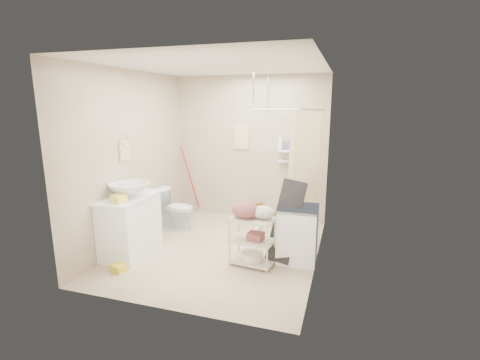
# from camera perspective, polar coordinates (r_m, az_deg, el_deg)

# --- Properties ---
(floor) EXTENTS (3.20, 3.20, 0.00)m
(floor) POSITION_cam_1_polar(r_m,az_deg,el_deg) (5.24, -3.37, -11.28)
(floor) COLOR #C6B494
(floor) RESTS_ON ground
(ceiling) EXTENTS (2.80, 3.20, 0.04)m
(ceiling) POSITION_cam_1_polar(r_m,az_deg,el_deg) (4.82, -3.79, 18.27)
(ceiling) COLOR silver
(ceiling) RESTS_ON ground
(wall_back) EXTENTS (2.80, 0.04, 2.60)m
(wall_back) POSITION_cam_1_polar(r_m,az_deg,el_deg) (6.37, 1.57, 5.18)
(wall_back) COLOR #BBAC90
(wall_back) RESTS_ON ground
(wall_front) EXTENTS (2.80, 0.04, 2.60)m
(wall_front) POSITION_cam_1_polar(r_m,az_deg,el_deg) (3.45, -13.05, -1.48)
(wall_front) COLOR #BBAC90
(wall_front) RESTS_ON ground
(wall_left) EXTENTS (0.04, 3.20, 2.60)m
(wall_left) POSITION_cam_1_polar(r_m,az_deg,el_deg) (5.52, -17.31, 3.47)
(wall_left) COLOR #BBAC90
(wall_left) RESTS_ON ground
(wall_right) EXTENTS (0.04, 3.20, 2.60)m
(wall_right) POSITION_cam_1_polar(r_m,az_deg,el_deg) (4.57, 13.10, 1.91)
(wall_right) COLOR #BBAC90
(wall_right) RESTS_ON ground
(vanity) EXTENTS (0.57, 0.98, 0.84)m
(vanity) POSITION_cam_1_polar(r_m,az_deg,el_deg) (5.20, -17.54, -7.08)
(vanity) COLOR white
(vanity) RESTS_ON ground
(sink) EXTENTS (0.71, 0.71, 0.19)m
(sink) POSITION_cam_1_polar(r_m,az_deg,el_deg) (5.05, -17.64, -1.54)
(sink) COLOR silver
(sink) RESTS_ON vanity
(counter_basket) EXTENTS (0.22, 0.19, 0.10)m
(counter_basket) POSITION_cam_1_polar(r_m,az_deg,el_deg) (4.81, -19.25, -2.93)
(counter_basket) COLOR #F6EF46
(counter_basket) RESTS_ON vanity
(floor_basket) EXTENTS (0.30, 0.25, 0.14)m
(floor_basket) POSITION_cam_1_polar(r_m,az_deg,el_deg) (4.84, -19.34, -13.25)
(floor_basket) COLOR yellow
(floor_basket) RESTS_ON ground
(toilet) EXTENTS (0.71, 0.44, 0.69)m
(toilet) POSITION_cam_1_polar(r_m,az_deg,el_deg) (6.07, -10.55, -4.65)
(toilet) COLOR silver
(toilet) RESTS_ON ground
(mop) EXTENTS (0.16, 0.16, 1.30)m
(mop) POSITION_cam_1_polar(r_m,az_deg,el_deg) (6.84, -8.26, 0.06)
(mop) COLOR red
(mop) RESTS_ON ground
(potted_plant_a) EXTENTS (0.17, 0.12, 0.30)m
(potted_plant_a) POSITION_cam_1_polar(r_m,az_deg,el_deg) (6.47, 1.26, -5.15)
(potted_plant_a) COLOR brown
(potted_plant_a) RESTS_ON ground
(potted_plant_b) EXTENTS (0.21, 0.18, 0.35)m
(potted_plant_b) POSITION_cam_1_polar(r_m,az_deg,el_deg) (6.42, 2.98, -5.06)
(potted_plant_b) COLOR brown
(potted_plant_b) RESTS_ON ground
(hanging_towel) EXTENTS (0.28, 0.03, 0.42)m
(hanging_towel) POSITION_cam_1_polar(r_m,az_deg,el_deg) (6.37, 0.23, 7.00)
(hanging_towel) COLOR beige
(hanging_towel) RESTS_ON wall_back
(towel_ring) EXTENTS (0.04, 0.22, 0.34)m
(towel_ring) POSITION_cam_1_polar(r_m,az_deg,el_deg) (5.32, -18.46, 4.92)
(towel_ring) COLOR #DDD186
(towel_ring) RESTS_ON wall_left
(tp_holder) EXTENTS (0.08, 0.12, 0.14)m
(tp_holder) POSITION_cam_1_polar(r_m,az_deg,el_deg) (5.65, -16.31, -2.28)
(tp_holder) COLOR silver
(tp_holder) RESTS_ON wall_left
(shower) EXTENTS (1.10, 1.10, 2.10)m
(shower) POSITION_cam_1_polar(r_m,az_deg,el_deg) (5.70, 8.29, 1.63)
(shower) COLOR silver
(shower) RESTS_ON ground
(shampoo_bottle_a) EXTENTS (0.12, 0.12, 0.26)m
(shampoo_bottle_a) POSITION_cam_1_polar(r_m,az_deg,el_deg) (6.14, 6.66, 6.22)
(shampoo_bottle_a) COLOR white
(shampoo_bottle_a) RESTS_ON shower
(shampoo_bottle_b) EXTENTS (0.08, 0.08, 0.16)m
(shampoo_bottle_b) POSITION_cam_1_polar(r_m,az_deg,el_deg) (6.14, 7.93, 5.71)
(shampoo_bottle_b) COLOR #4253AD
(shampoo_bottle_b) RESTS_ON shower
(washing_machine) EXTENTS (0.53, 0.55, 0.76)m
(washing_machine) POSITION_cam_1_polar(r_m,az_deg,el_deg) (4.84, 9.46, -8.67)
(washing_machine) COLOR white
(washing_machine) RESTS_ON ground
(laundry_rack) EXTENTS (0.61, 0.40, 0.78)m
(laundry_rack) POSITION_cam_1_polar(r_m,az_deg,el_deg) (4.64, 2.02, -9.31)
(laundry_rack) COLOR beige
(laundry_rack) RESTS_ON ground
(ironing_board) EXTENTS (0.34, 0.13, 1.16)m
(ironing_board) POSITION_cam_1_polar(r_m,az_deg,el_deg) (4.70, 7.59, -6.69)
(ironing_board) COLOR black
(ironing_board) RESTS_ON ground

